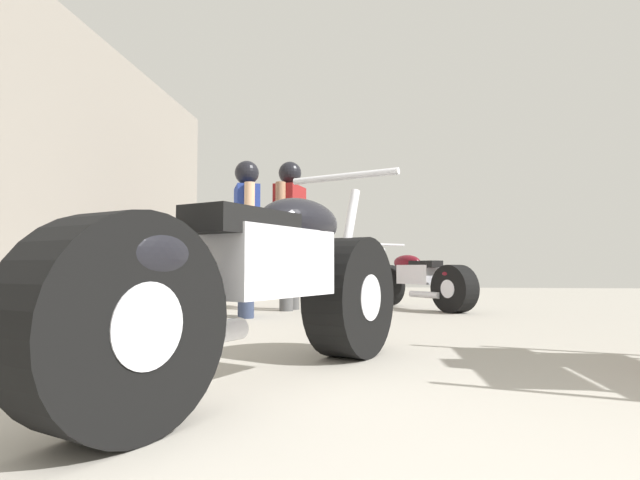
{
  "coord_description": "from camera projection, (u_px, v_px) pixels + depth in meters",
  "views": [
    {
      "loc": [
        0.05,
        -0.56,
        0.53
      ],
      "look_at": [
        -0.36,
        3.35,
        0.74
      ],
      "focal_mm": 27.75,
      "sensor_mm": 36.0,
      "label": 1
    }
  ],
  "objects": [
    {
      "name": "mechanic_in_blue",
      "position": [
        290.0,
        221.0,
        6.08
      ],
      "size": [
        0.35,
        0.72,
        1.83
      ],
      "color": "#4C4C4C",
      "rests_on": "ground_plane"
    },
    {
      "name": "ground_plane",
      "position": [
        366.0,
        330.0,
        4.12
      ],
      "size": [
        17.33,
        17.33,
        0.0
      ],
      "primitive_type": "plane",
      "color": "#9E998E"
    },
    {
      "name": "motorcycle_black_naked",
      "position": [
        419.0,
        281.0,
        6.2
      ],
      "size": [
        1.26,
        1.57,
        0.84
      ],
      "color": "black",
      "rests_on": "ground_plane"
    },
    {
      "name": "motorcycle_maroon_cruiser",
      "position": [
        265.0,
        286.0,
        2.19
      ],
      "size": [
        1.2,
        2.19,
        1.07
      ],
      "color": "black",
      "rests_on": "ground_plane"
    },
    {
      "name": "garage_partition_left",
      "position": [
        40.0,
        157.0,
        4.5
      ],
      "size": [
        0.08,
        7.94,
        3.07
      ],
      "primitive_type": "cube",
      "color": "gray",
      "rests_on": "ground_plane"
    },
    {
      "name": "mechanic_with_helmet",
      "position": [
        246.0,
        223.0,
        5.22
      ],
      "size": [
        0.37,
        0.64,
        1.65
      ],
      "color": "#2D3851",
      "rests_on": "ground_plane"
    }
  ]
}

